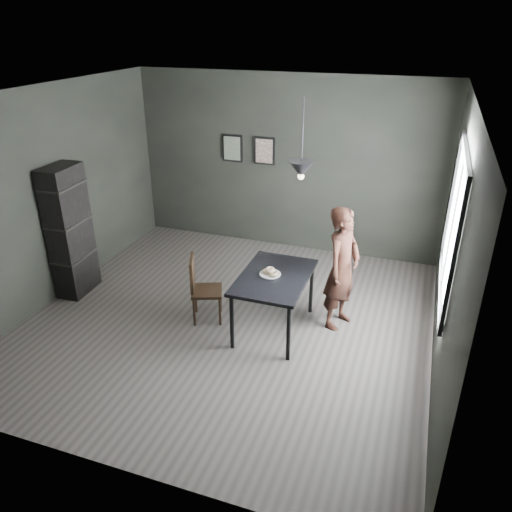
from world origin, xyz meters
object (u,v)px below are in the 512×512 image
(cafe_table, at_px, (274,282))
(woman, at_px, (342,268))
(shelf_unit, at_px, (70,232))
(wood_chair, at_px, (200,285))
(white_plate, at_px, (270,275))
(pendant_lamp, at_px, (301,169))

(cafe_table, relative_size, woman, 0.77)
(woman, relative_size, shelf_unit, 0.86)
(woman, height_order, wood_chair, woman)
(cafe_table, distance_m, woman, 0.84)
(white_plate, height_order, shelf_unit, shelf_unit)
(pendant_lamp, bearing_deg, woman, 31.00)
(cafe_table, xyz_separation_m, white_plate, (-0.05, 0.00, 0.08))
(wood_chair, relative_size, pendant_lamp, 1.01)
(cafe_table, relative_size, white_plate, 5.22)
(cafe_table, distance_m, shelf_unit, 2.93)
(woman, bearing_deg, white_plate, 135.64)
(wood_chair, height_order, shelf_unit, shelf_unit)
(cafe_table, relative_size, wood_chair, 1.38)
(cafe_table, height_order, white_plate, white_plate)
(woman, relative_size, pendant_lamp, 1.81)
(cafe_table, xyz_separation_m, shelf_unit, (-2.92, 0.02, 0.24))
(shelf_unit, distance_m, pendant_lamp, 3.37)
(shelf_unit, bearing_deg, wood_chair, -6.15)
(wood_chair, height_order, pendant_lamp, pendant_lamp)
(shelf_unit, relative_size, pendant_lamp, 2.10)
(woman, bearing_deg, shelf_unit, 115.16)
(white_plate, bearing_deg, wood_chair, -174.64)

